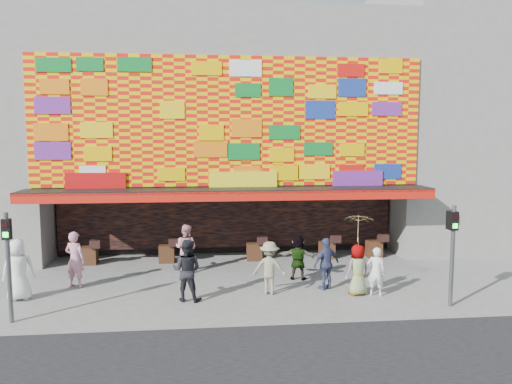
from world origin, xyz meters
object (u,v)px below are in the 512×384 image
at_px(ped_d, 269,268).
at_px(ped_g, 358,270).
at_px(ped_e, 326,264).
at_px(ped_i, 186,248).
at_px(ped_f, 298,257).
at_px(signal_left, 8,255).
at_px(ped_c, 187,270).
at_px(ped_a, 18,270).
at_px(parasol, 359,228).
at_px(ped_h, 376,272).
at_px(signal_right, 453,244).
at_px(ped_b, 75,259).

bearing_deg(ped_d, ped_g, -172.52).
distance_m(ped_e, ped_i, 5.35).
bearing_deg(ped_e, ped_f, -86.58).
xyz_separation_m(signal_left, ped_c, (4.65, 1.34, -0.92)).
bearing_deg(ped_a, signal_left, 84.59).
height_order(ped_f, parasol, parasol).
distance_m(ped_f, parasol, 2.79).
distance_m(ped_c, ped_e, 4.54).
bearing_deg(ped_a, ped_h, 157.39).
distance_m(signal_right, ped_f, 5.21).
bearing_deg(ped_c, signal_left, 32.93).
relative_size(ped_a, ped_e, 1.11).
bearing_deg(ped_g, signal_left, -10.11).
xyz_separation_m(ped_e, ped_h, (1.39, -0.82, -0.08)).
bearing_deg(ped_f, ped_d, 70.14).
distance_m(ped_c, parasol, 5.47).
bearing_deg(ped_h, ped_c, 16.35).
height_order(signal_left, parasol, signal_left).
bearing_deg(ped_b, signal_left, 93.54).
distance_m(ped_b, ped_c, 4.12).
xyz_separation_m(ped_a, parasol, (10.45, -0.59, 1.19)).
xyz_separation_m(ped_a, ped_e, (9.60, 0.09, -0.09)).
bearing_deg(ped_a, ped_b, -158.19).
height_order(ped_f, ped_i, ped_i).
distance_m(signal_left, signal_right, 12.40).
bearing_deg(ped_c, parasol, -163.37).
distance_m(signal_right, parasol, 2.76).
distance_m(ped_g, ped_h, 0.57).
relative_size(ped_a, parasol, 1.04).
relative_size(ped_b, ped_d, 1.11).
height_order(ped_b, ped_d, ped_b).
xyz_separation_m(ped_d, ped_g, (2.75, -0.40, -0.03)).
bearing_deg(ped_g, ped_b, -28.69).
relative_size(ped_a, ped_b, 1.01).
distance_m(ped_a, ped_h, 11.02).
xyz_separation_m(signal_right, ped_d, (-5.16, 1.72, -1.02)).
relative_size(ped_e, ped_f, 1.09).
height_order(signal_right, ped_b, signal_right).
distance_m(ped_i, parasol, 6.54).
bearing_deg(ped_c, ped_e, -154.81).
bearing_deg(ped_i, ped_a, 55.02).
bearing_deg(ped_f, ped_c, 45.36).
height_order(ped_g, ped_h, ped_g).
height_order(ped_b, parasol, parasol).
xyz_separation_m(ped_g, parasol, (0.00, 0.00, 1.32)).
relative_size(signal_right, ped_g, 1.85).
relative_size(ped_b, ped_c, 1.00).
bearing_deg(signal_right, ped_f, 140.88).
bearing_deg(ped_f, ped_i, -1.18).
height_order(ped_h, parasol, parasol).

